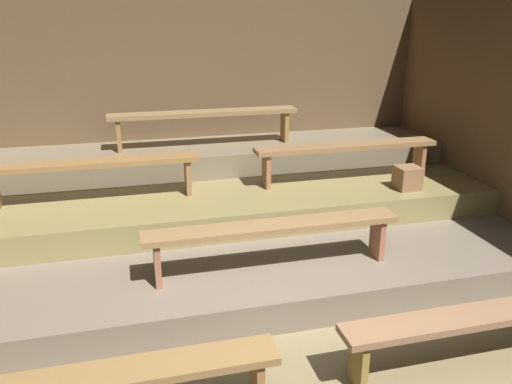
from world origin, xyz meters
TOP-DOWN VIEW (x-y plane):
  - ground at (0.00, 2.20)m, footprint 6.50×5.20m
  - wall_back at (0.00, 4.43)m, footprint 6.50×0.06m
  - platform_lower at (0.00, 2.74)m, footprint 5.70×3.32m
  - platform_middle at (0.00, 3.32)m, footprint 5.70×2.16m
  - platform_upper at (0.00, 3.89)m, footprint 5.70×1.02m
  - bench_floor_left at (-1.13, 0.40)m, footprint 1.81×0.26m
  - bench_floor_right at (1.13, 0.40)m, footprint 1.81×0.26m
  - bench_lower_center at (0.11, 1.63)m, footprint 2.20×0.26m
  - bench_middle_left at (-1.37, 2.99)m, footprint 2.11×0.26m
  - bench_middle_right at (1.37, 2.99)m, footprint 2.11×0.26m
  - bench_upper_center at (-0.09, 3.90)m, footprint 2.27×0.26m
  - wooden_crate_middle at (1.91, 2.55)m, footprint 0.25×0.25m

SIDE VIEW (x-z plane):
  - ground at x=0.00m, z-range -0.08..0.00m
  - platform_lower at x=0.00m, z-range 0.00..0.28m
  - bench_floor_left at x=-1.13m, z-range 0.14..0.56m
  - bench_floor_right at x=1.13m, z-range 0.14..0.56m
  - platform_middle at x=0.00m, z-range 0.28..0.56m
  - bench_lower_center at x=0.11m, z-range 0.42..0.85m
  - wooden_crate_middle at x=1.91m, z-range 0.56..0.80m
  - platform_upper at x=0.00m, z-range 0.56..0.84m
  - bench_middle_left at x=-1.37m, z-range 0.70..1.13m
  - bench_middle_right at x=1.37m, z-range 0.70..1.13m
  - bench_upper_center at x=-0.09m, z-range 0.98..1.41m
  - wall_back at x=0.00m, z-range 0.00..2.57m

